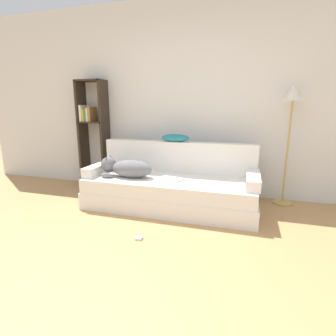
# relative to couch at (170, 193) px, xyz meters

# --- Properties ---
(ground_plane) EXTENTS (20.00, 20.00, 0.00)m
(ground_plane) POSITION_rel_couch_xyz_m (0.08, -1.78, -0.19)
(ground_plane) COLOR tan
(wall_back) EXTENTS (7.20, 0.06, 2.70)m
(wall_back) POSITION_rel_couch_xyz_m (0.08, 0.74, 1.16)
(wall_back) COLOR silver
(wall_back) RESTS_ON ground_plane
(couch) EXTENTS (2.12, 0.85, 0.38)m
(couch) POSITION_rel_couch_xyz_m (0.00, 0.00, 0.00)
(couch) COLOR silver
(couch) RESTS_ON ground_plane
(couch_backrest) EXTENTS (2.08, 0.15, 0.41)m
(couch_backrest) POSITION_rel_couch_xyz_m (0.00, 0.36, 0.40)
(couch_backrest) COLOR silver
(couch_backrest) RESTS_ON couch
(couch_arm_left) EXTENTS (0.15, 0.66, 0.12)m
(couch_arm_left) POSITION_rel_couch_xyz_m (-0.98, -0.01, 0.25)
(couch_arm_left) COLOR silver
(couch_arm_left) RESTS_ON couch
(couch_arm_right) EXTENTS (0.15, 0.66, 0.12)m
(couch_arm_right) POSITION_rel_couch_xyz_m (0.98, -0.01, 0.25)
(couch_arm_right) COLOR silver
(couch_arm_right) RESTS_ON couch
(dog) EXTENTS (0.69, 0.30, 0.26)m
(dog) POSITION_rel_couch_xyz_m (-0.55, -0.10, 0.31)
(dog) COLOR slate
(dog) RESTS_ON couch
(laptop) EXTENTS (0.33, 0.28, 0.02)m
(laptop) POSITION_rel_couch_xyz_m (0.02, -0.08, 0.20)
(laptop) COLOR silver
(laptop) RESTS_ON couch
(throw_pillow) EXTENTS (0.38, 0.17, 0.10)m
(throw_pillow) POSITION_rel_couch_xyz_m (-0.03, 0.34, 0.66)
(throw_pillow) COLOR teal
(throw_pillow) RESTS_ON couch_backrest
(bookshelf) EXTENTS (0.43, 0.26, 1.64)m
(bookshelf) POSITION_rel_couch_xyz_m (-1.42, 0.56, 0.75)
(bookshelf) COLOR #2D2319
(bookshelf) RESTS_ON ground_plane
(floor_lamp) EXTENTS (0.23, 0.23, 1.52)m
(floor_lamp) POSITION_rel_couch_xyz_m (1.39, 0.53, 1.04)
(floor_lamp) COLOR tan
(floor_lamp) RESTS_ON ground_plane
(power_adapter) EXTENTS (0.06, 0.06, 0.02)m
(power_adapter) POSITION_rel_couch_xyz_m (-0.05, -0.90, -0.18)
(power_adapter) COLOR white
(power_adapter) RESTS_ON ground_plane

